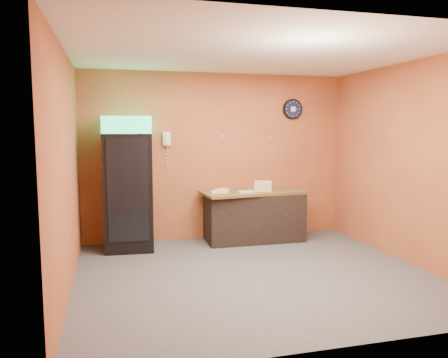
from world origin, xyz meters
name	(u,v)px	position (x,y,z in m)	size (l,w,h in m)	color
floor	(254,274)	(0.00, 0.00, 0.00)	(4.50, 4.50, 0.00)	#47474C
back_wall	(217,157)	(0.00, 2.00, 1.40)	(4.50, 0.02, 2.80)	#B86034
left_wall	(66,171)	(-2.25, 0.00, 1.40)	(0.02, 4.00, 2.80)	#B86034
right_wall	(408,163)	(2.25, 0.00, 1.40)	(0.02, 4.00, 2.80)	#B86034
ceiling	(256,53)	(0.00, 0.00, 2.80)	(4.50, 4.00, 0.02)	white
beverage_cooler	(129,185)	(-1.49, 1.60, 1.01)	(0.77, 0.79, 2.06)	black
prep_counter	(254,217)	(0.54, 1.64, 0.40)	(1.60, 0.71, 0.80)	black
wall_clock	(293,109)	(1.35, 1.97, 2.21)	(0.35, 0.06, 0.35)	black
wall_phone	(167,139)	(-0.86, 1.95, 1.71)	(0.12, 0.11, 0.22)	white
butcher_paper	(254,192)	(0.54, 1.64, 0.82)	(1.74, 0.75, 0.04)	brown
sub_roll_stack	(263,186)	(0.66, 1.53, 0.93)	(0.30, 0.17, 0.18)	beige
wrapped_sandwich_left	(219,192)	(-0.08, 1.54, 0.86)	(0.28, 0.11, 0.04)	silver
wrapped_sandwich_mid	(246,192)	(0.34, 1.46, 0.86)	(0.25, 0.10, 0.04)	silver
wrapped_sandwich_right	(222,190)	(0.02, 1.79, 0.86)	(0.27, 0.11, 0.04)	silver
kitchen_tool	(256,188)	(0.62, 1.76, 0.87)	(0.05, 0.05, 0.05)	silver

